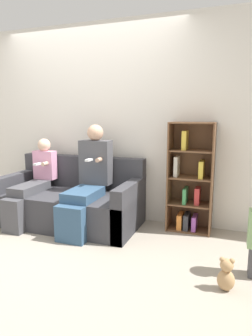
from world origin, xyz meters
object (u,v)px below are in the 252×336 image
object	(u,v)px
couch	(71,202)
teddy_bear	(226,275)
child_seated	(32,182)
bookshelf	(190,181)
adult_seated	(88,178)

from	to	relation	value
couch	teddy_bear	size ratio (longest dim) A/B	6.31
child_seated	teddy_bear	size ratio (longest dim) A/B	3.83
child_seated	bookshelf	xyz separation A→B (m)	(1.93, 0.44, 0.07)
bookshelf	teddy_bear	world-z (taller)	bookshelf
child_seated	teddy_bear	distance (m)	2.55
bookshelf	adult_seated	bearing A→B (deg)	-161.41
bookshelf	child_seated	bearing A→B (deg)	-167.11
couch	bookshelf	distance (m)	1.52
couch	child_seated	size ratio (longest dim) A/B	1.65
bookshelf	teddy_bear	size ratio (longest dim) A/B	4.67
couch	child_seated	world-z (taller)	child_seated
couch	bookshelf	bearing A→B (deg)	11.89
adult_seated	child_seated	size ratio (longest dim) A/B	1.19
couch	teddy_bear	xyz separation A→B (m)	(1.92, -0.90, -0.14)
child_seated	teddy_bear	world-z (taller)	child_seated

